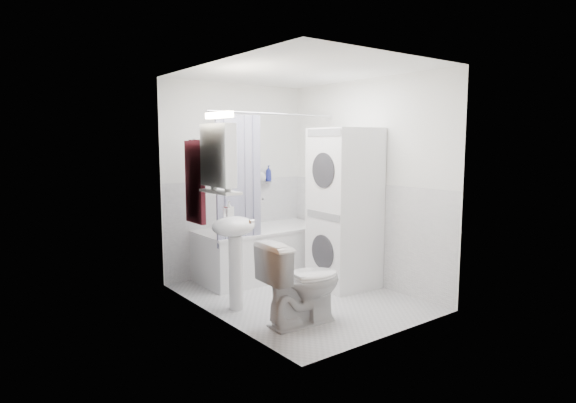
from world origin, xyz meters
TOP-DOWN VIEW (x-y plane):
  - floor at (0.00, 0.00)m, footprint 2.60×2.60m
  - room_walls at (0.00, 0.00)m, footprint 2.60×2.60m
  - wainscot at (0.00, 0.29)m, footprint 1.98×2.58m
  - door at (-0.95, -0.55)m, footprint 0.05×2.00m
  - bathtub at (0.14, 0.92)m, footprint 1.62×0.76m
  - tub_spout at (0.34, 1.25)m, footprint 0.04×0.12m
  - curtain_rod at (0.14, 0.60)m, footprint 1.80×0.02m
  - shower_curtain at (-0.38, 0.60)m, footprint 0.55×0.02m
  - sink at (-0.75, 0.08)m, footprint 0.44×0.37m
  - medicine_cabinet at (-0.90, 0.10)m, footprint 0.13×0.50m
  - shelf at (-0.89, 0.10)m, footprint 0.18×0.54m
  - shower_caddy at (0.39, 1.24)m, footprint 0.22×0.06m
  - towel at (-0.94, 0.54)m, footprint 0.07×0.36m
  - washer_dryer at (0.68, 0.01)m, footprint 0.70×0.69m
  - toilet at (-0.45, -0.61)m, footprint 0.82×0.49m
  - soap_pump at (-0.71, 0.25)m, footprint 0.08×0.17m
  - shelf_bottle at (-0.89, -0.05)m, footprint 0.07×0.18m
  - shelf_cup at (-0.89, 0.22)m, footprint 0.10×0.09m
  - shampoo_a at (0.35, 1.24)m, footprint 0.13×0.17m
  - shampoo_b at (0.47, 1.24)m, footprint 0.08×0.21m

SIDE VIEW (x-z plane):
  - floor at x=0.00m, z-range 0.00..0.00m
  - bathtub at x=0.14m, z-range 0.03..0.65m
  - toilet at x=-0.45m, z-range 0.00..0.78m
  - wainscot at x=0.00m, z-range -0.69..1.89m
  - sink at x=-0.75m, z-range 0.18..1.22m
  - washer_dryer at x=0.68m, z-range 0.00..1.83m
  - tub_spout at x=0.34m, z-range 0.92..0.95m
  - soap_pump at x=-0.71m, z-range 0.91..0.99m
  - door at x=-0.95m, z-range 0.00..2.00m
  - shower_caddy at x=0.39m, z-range 1.14..1.16m
  - shelf at x=-0.89m, z-range 1.19..1.21m
  - shampoo_b at x=0.47m, z-range 1.16..1.24m
  - shampoo_a at x=0.35m, z-range 1.16..1.29m
  - shelf_bottle at x=-0.89m, z-range 1.21..1.28m
  - shower_curtain at x=-0.38m, z-range 0.52..1.98m
  - shelf_cup at x=-0.89m, z-range 1.21..1.31m
  - towel at x=-0.94m, z-range 0.85..1.72m
  - room_walls at x=0.00m, z-range 0.19..2.79m
  - medicine_cabinet at x=-0.90m, z-range 1.21..1.92m
  - curtain_rod at x=0.14m, z-range 1.99..2.01m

